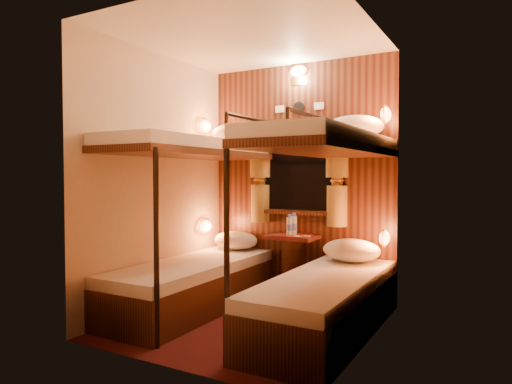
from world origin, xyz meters
The scene contains 22 objects.
floor centered at (0.00, 0.00, 0.00)m, with size 2.10×2.10×0.00m, color #3E1111.
ceiling centered at (0.00, 0.00, 2.40)m, with size 2.10×2.10×0.00m, color silver.
wall_back centered at (0.00, 1.05, 1.20)m, with size 2.40×2.40×0.00m, color #C6B293.
wall_front centered at (0.00, -1.05, 1.20)m, with size 2.40×2.40×0.00m, color #C6B293.
wall_left centered at (-1.00, 0.00, 1.20)m, with size 2.40×2.40×0.00m, color #C6B293.
wall_right centered at (1.00, 0.00, 1.20)m, with size 2.40×2.40×0.00m, color #C6B293.
back_panel centered at (0.00, 1.04, 1.20)m, with size 2.00×0.03×2.40m, color black.
bunk_left centered at (-0.65, 0.07, 0.56)m, with size 0.72×1.90×1.82m.
bunk_right centered at (0.65, 0.07, 0.56)m, with size 0.72×1.90×1.82m.
window centered at (0.00, 1.00, 1.18)m, with size 1.00×0.12×0.79m.
curtains centered at (0.00, 0.97, 1.26)m, with size 1.10×0.22×1.00m.
back_fixtures centered at (0.00, 1.00, 2.25)m, with size 0.54×0.09×0.48m.
reading_lamps centered at (0.00, 0.70, 1.24)m, with size 2.00×0.20×1.25m.
table centered at (0.00, 0.85, 0.41)m, with size 0.50×0.34×0.66m.
bottle_left centered at (0.00, 0.79, 0.74)m, with size 0.06×0.06×0.21m.
bottle_right centered at (0.02, 0.84, 0.75)m, with size 0.07×0.07×0.23m.
sachet_a centered at (0.10, 0.77, 0.65)m, with size 0.08×0.06×0.01m, color silver.
sachet_b centered at (0.17, 0.83, 0.65)m, with size 0.07×0.05×0.01m, color silver.
pillow_lower_left centered at (-0.65, 0.83, 0.55)m, with size 0.50×0.36×0.20m, color white.
pillow_lower_right centered at (0.65, 0.74, 0.56)m, with size 0.53×0.38×0.21m, color white.
pillow_upper_left centered at (-0.65, 0.84, 1.70)m, with size 0.56×0.40×0.22m, color white.
pillow_upper_right centered at (0.65, 0.79, 1.70)m, with size 0.55×0.39×0.22m, color white.
Camera 1 is at (1.91, -3.33, 1.24)m, focal length 32.00 mm.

